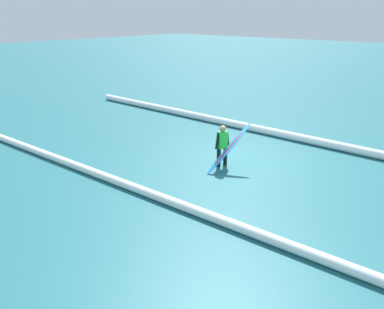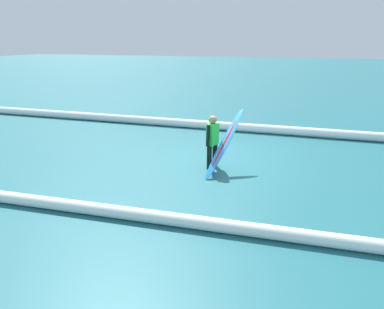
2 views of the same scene
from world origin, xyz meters
name	(u,v)px [view 1 (image 1 of 2)]	position (x,y,z in m)	size (l,w,h in m)	color
ground_plane	(234,160)	(0.00, 0.00, 0.00)	(129.25, 129.25, 0.00)	#21656D
surfer	(222,144)	(0.03, 0.72, 0.82)	(0.29, 0.60, 1.47)	black
surfboard	(229,148)	(-0.34, 0.84, 0.77)	(0.79, 1.76, 1.57)	#268CE5
wave_crest_foreground	(304,139)	(-1.04, -3.49, 0.17)	(0.34, 0.34, 25.58)	white
wave_crest_midground	(124,184)	(1.23, 4.10, 0.13)	(0.26, 0.26, 22.69)	white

